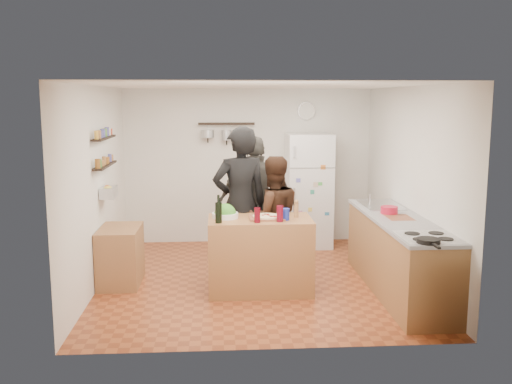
{
  "coord_description": "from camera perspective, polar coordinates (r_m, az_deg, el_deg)",
  "views": [
    {
      "loc": [
        -0.47,
        -7.16,
        2.33
      ],
      "look_at": [
        0.0,
        0.1,
        1.15
      ],
      "focal_mm": 40.0,
      "sensor_mm": 36.0,
      "label": 1
    }
  ],
  "objects": [
    {
      "name": "person_back",
      "position": [
        7.9,
        0.06,
        -1.07
      ],
      "size": [
        1.11,
        0.53,
        1.84
      ],
      "primitive_type": "imported",
      "rotation": [
        0.0,
        0.0,
        3.21
      ],
      "color": "#32302C",
      "rests_on": "floor"
    },
    {
      "name": "room_shell",
      "position": [
        7.64,
        -0.14,
        1.09
      ],
      "size": [
        4.2,
        4.2,
        4.2
      ],
      "color": "brown",
      "rests_on": "ground"
    },
    {
      "name": "wine_glass_far",
      "position": [
        6.71,
        2.4,
        -2.18
      ],
      "size": [
        0.08,
        0.08,
        0.19
      ],
      "primitive_type": "cylinder",
      "color": "#5B0717",
      "rests_on": "prep_island"
    },
    {
      "name": "pot_rack",
      "position": [
        9.16,
        -2.97,
        6.83
      ],
      "size": [
        0.9,
        0.04,
        0.04
      ],
      "primitive_type": "cube",
      "color": "black",
      "rests_on": "back_wall"
    },
    {
      "name": "stove_top",
      "position": [
        6.22,
        16.86,
        -4.38
      ],
      "size": [
        0.6,
        0.62,
        0.02
      ],
      "primitive_type": "cube",
      "color": "white",
      "rests_on": "counter_run"
    },
    {
      "name": "person_left",
      "position": [
        7.37,
        -1.59,
        -1.18
      ],
      "size": [
        0.83,
        0.65,
        2.0
      ],
      "primitive_type": "imported",
      "rotation": [
        0.0,
        0.0,
        3.4
      ],
      "color": "black",
      "rests_on": "floor"
    },
    {
      "name": "fridge",
      "position": [
        9.13,
        5.29,
        0.17
      ],
      "size": [
        0.7,
        0.68,
        1.8
      ],
      "primitive_type": "cube",
      "color": "white",
      "rests_on": "floor"
    },
    {
      "name": "skillet",
      "position": [
        5.94,
        16.86,
        -4.69
      ],
      "size": [
        0.24,
        0.24,
        0.05
      ],
      "primitive_type": "cylinder",
      "color": "black",
      "rests_on": "stove_top"
    },
    {
      "name": "wine_glass_near",
      "position": [
        6.65,
        0.12,
        -2.34
      ],
      "size": [
        0.07,
        0.07,
        0.18
      ],
      "primitive_type": "cylinder",
      "color": "#530712",
      "rests_on": "prep_island"
    },
    {
      "name": "pepper_mill",
      "position": [
        6.98,
        4.06,
        -1.83
      ],
      "size": [
        0.05,
        0.05,
        0.17
      ],
      "primitive_type": "cylinder",
      "color": "#986B3F",
      "rests_on": "prep_island"
    },
    {
      "name": "red_bowl",
      "position": [
        7.33,
        13.17,
        -1.76
      ],
      "size": [
        0.21,
        0.21,
        0.09
      ],
      "primitive_type": "cylinder",
      "color": "red",
      "rests_on": "counter_run"
    },
    {
      "name": "produce_basket",
      "position": [
        7.59,
        -14.52,
        -0.03
      ],
      "size": [
        0.18,
        0.35,
        0.14
      ],
      "primitive_type": "cube",
      "color": "silver",
      "rests_on": "left_wall"
    },
    {
      "name": "spice_shelf_upper",
      "position": [
        7.51,
        -14.97,
        5.24
      ],
      "size": [
        0.12,
        1.0,
        0.02
      ],
      "primitive_type": "cube",
      "color": "black",
      "rests_on": "left_wall"
    },
    {
      "name": "sink",
      "position": [
        7.89,
        12.32,
        -1.32
      ],
      "size": [
        0.5,
        0.8,
        0.03
      ],
      "primitive_type": "cube",
      "color": "silver",
      "rests_on": "counter_run"
    },
    {
      "name": "side_table",
      "position": [
        7.5,
        -13.4,
        -6.22
      ],
      "size": [
        0.5,
        0.8,
        0.73
      ],
      "primitive_type": "cube",
      "color": "#A56B45",
      "rests_on": "floor"
    },
    {
      "name": "prep_island",
      "position": [
        7.01,
        0.4,
        -6.29
      ],
      "size": [
        1.25,
        0.72,
        0.91
      ],
      "primitive_type": "cube",
      "color": "#A0673A",
      "rests_on": "floor"
    },
    {
      "name": "person_center",
      "position": [
        7.43,
        1.68,
        -2.61
      ],
      "size": [
        0.89,
        0.75,
        1.62
      ],
      "primitive_type": "imported",
      "rotation": [
        0.0,
        0.0,
        3.34
      ],
      "color": "black",
      "rests_on": "floor"
    },
    {
      "name": "wine_bottle",
      "position": [
        6.65,
        -3.77,
        -2.08
      ],
      "size": [
        0.08,
        0.08,
        0.24
      ],
      "primitive_type": "cylinder",
      "color": "black",
      "rests_on": "prep_island"
    },
    {
      "name": "salad_bowl",
      "position": [
        6.93,
        -3.1,
        -2.35
      ],
      "size": [
        0.32,
        0.32,
        0.06
      ],
      "primitive_type": "cylinder",
      "color": "white",
      "rests_on": "prep_island"
    },
    {
      "name": "spice_shelf_lower",
      "position": [
        7.55,
        -14.86,
        2.59
      ],
      "size": [
        0.12,
        1.0,
        0.02
      ],
      "primitive_type": "cube",
      "color": "black",
      "rests_on": "left_wall"
    },
    {
      "name": "counter_run",
      "position": [
        7.2,
        14.05,
        -6.2
      ],
      "size": [
        0.63,
        2.63,
        0.9
      ],
      "primitive_type": "cube",
      "color": "#9E7042",
      "rests_on": "floor"
    },
    {
      "name": "wall_clock",
      "position": [
        9.35,
        5.08,
        8.08
      ],
      "size": [
        0.3,
        0.03,
        0.3
      ],
      "primitive_type": "cylinder",
      "rotation": [
        1.57,
        0.0,
        0.0
      ],
      "color": "silver",
      "rests_on": "back_wall"
    },
    {
      "name": "salt_canister",
      "position": [
        6.8,
        3.0,
        -2.24
      ],
      "size": [
        0.09,
        0.09,
        0.14
      ],
      "primitive_type": "cylinder",
      "color": "navy",
      "rests_on": "prep_island"
    },
    {
      "name": "pizza",
      "position": [
        6.88,
        1.08,
        -2.44
      ],
      "size": [
        0.34,
        0.34,
        0.02
      ],
      "primitive_type": "cylinder",
      "color": "#CEAF87",
      "rests_on": "pizza_board"
    },
    {
      "name": "cutting_board",
      "position": [
        7.13,
        14.11,
        -2.56
      ],
      "size": [
        0.3,
        0.4,
        0.02
      ],
      "primitive_type": "cube",
      "color": "brown",
      "rests_on": "counter_run"
    },
    {
      "name": "pizza_board",
      "position": [
        6.89,
        1.08,
        -2.6
      ],
      "size": [
        0.42,
        0.34,
        0.02
      ],
      "primitive_type": "cube",
      "color": "brown",
      "rests_on": "prep_island"
    }
  ]
}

